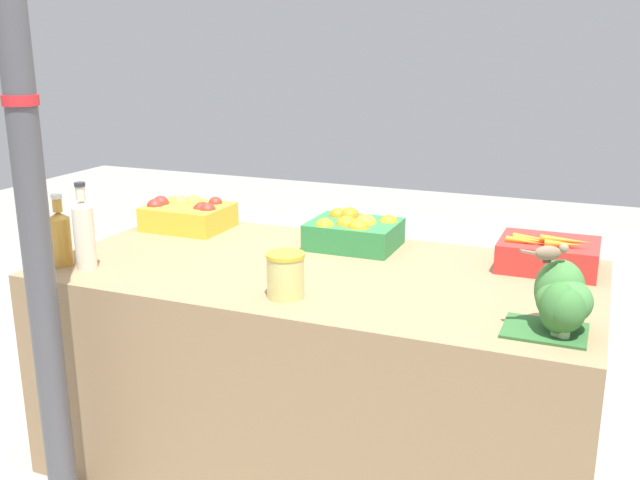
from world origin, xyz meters
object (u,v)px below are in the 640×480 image
object	(u,v)px
orange_crate	(354,232)
broccoli_pile	(561,301)
carrot_crate	(548,254)
juice_bottle_amber	(60,236)
juice_bottle_cloudy	(84,233)
support_pole	(23,123)
sparrow_bird	(549,252)
apple_crate	(189,214)
pickle_jar	(286,275)

from	to	relation	value
orange_crate	broccoli_pile	size ratio (longest dim) A/B	1.44
carrot_crate	juice_bottle_amber	xyz separation A→B (m)	(-1.57, -0.60, 0.05)
orange_crate	carrot_crate	bearing A→B (deg)	-0.06
juice_bottle_cloudy	carrot_crate	bearing A→B (deg)	22.19
support_pole	juice_bottle_amber	distance (m)	0.59
orange_crate	sparrow_bird	world-z (taller)	sparrow_bird
juice_bottle_amber	juice_bottle_cloudy	distance (m)	0.11
orange_crate	juice_bottle_amber	bearing A→B (deg)	-145.31
support_pole	orange_crate	xyz separation A→B (m)	(0.65, 0.93, -0.48)
juice_bottle_amber	carrot_crate	bearing A→B (deg)	20.84
apple_crate	carrot_crate	distance (m)	1.44
broccoli_pile	sparrow_bird	size ratio (longest dim) A/B	1.79
juice_bottle_cloudy	pickle_jar	world-z (taller)	juice_bottle_cloudy
pickle_jar	support_pole	bearing A→B (deg)	-152.17
apple_crate	broccoli_pile	distance (m)	1.63
apple_crate	pickle_jar	xyz separation A→B (m)	(0.73, -0.60, 0.01)
orange_crate	juice_bottle_cloudy	bearing A→B (deg)	-141.77
sparrow_bird	support_pole	bearing A→B (deg)	167.65
apple_crate	carrot_crate	xyz separation A→B (m)	(1.44, -0.01, -0.01)
support_pole	juice_bottle_amber	bearing A→B (deg)	123.42
carrot_crate	juice_bottle_cloudy	bearing A→B (deg)	-157.81
broccoli_pile	juice_bottle_cloudy	world-z (taller)	juice_bottle_cloudy
broccoli_pile	sparrow_bird	distance (m)	0.14
carrot_crate	juice_bottle_amber	size ratio (longest dim) A/B	1.30
support_pole	juice_bottle_cloudy	world-z (taller)	support_pole
apple_crate	juice_bottle_cloudy	size ratio (longest dim) A/B	1.08
broccoli_pile	juice_bottle_cloudy	size ratio (longest dim) A/B	0.75
carrot_crate	sparrow_bird	size ratio (longest dim) A/B	2.58
apple_crate	broccoli_pile	bearing A→B (deg)	-20.74
orange_crate	apple_crate	bearing A→B (deg)	179.55
orange_crate	sparrow_bird	distance (m)	0.95
orange_crate	carrot_crate	world-z (taller)	same
juice_bottle_amber	pickle_jar	bearing A→B (deg)	0.25
broccoli_pile	orange_crate	bearing A→B (deg)	144.08
sparrow_bird	pickle_jar	bearing A→B (deg)	155.03
apple_crate	juice_bottle_amber	size ratio (longest dim) A/B	1.30
broccoli_pile	juice_bottle_amber	bearing A→B (deg)	-179.02
broccoli_pile	apple_crate	bearing A→B (deg)	159.26
juice_bottle_amber	juice_bottle_cloudy	xyz separation A→B (m)	(0.10, 0.00, 0.02)
apple_crate	carrot_crate	bearing A→B (deg)	-0.26
support_pole	juice_bottle_amber	xyz separation A→B (m)	(-0.22, 0.33, -0.43)
juice_bottle_cloudy	support_pole	bearing A→B (deg)	-71.00
support_pole	carrot_crate	xyz separation A→B (m)	(1.35, 0.93, -0.48)
support_pole	orange_crate	bearing A→B (deg)	55.29
carrot_crate	sparrow_bird	xyz separation A→B (m)	(0.04, -0.57, 0.17)
support_pole	sparrow_bird	xyz separation A→B (m)	(1.39, 0.36, -0.32)
sparrow_bird	juice_bottle_cloudy	bearing A→B (deg)	154.18
sparrow_bird	carrot_crate	bearing A→B (deg)	67.08
carrot_crate	juice_bottle_amber	bearing A→B (deg)	-159.16
juice_bottle_amber	juice_bottle_cloudy	size ratio (longest dim) A/B	0.83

